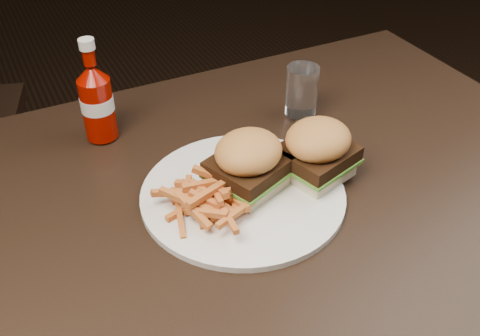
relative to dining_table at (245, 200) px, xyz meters
name	(u,v)px	position (x,y,z in m)	size (l,w,h in m)	color
dining_table	(245,200)	(0.00, 0.00, 0.00)	(1.20, 0.80, 0.04)	black
plate	(243,194)	(-0.01, -0.01, 0.03)	(0.32, 0.32, 0.01)	white
sandwich_half_a	(248,181)	(0.00, 0.00, 0.04)	(0.10, 0.09, 0.03)	beige
sandwich_half_b	(315,168)	(0.12, -0.02, 0.04)	(0.10, 0.09, 0.03)	beige
fries_pile	(208,196)	(-0.07, -0.02, 0.05)	(0.12, 0.12, 0.05)	#C5562D
ketchup_bottle	(98,109)	(-0.16, 0.25, 0.08)	(0.06, 0.06, 0.11)	#870900
tumbler	(302,90)	(0.20, 0.15, 0.08)	(0.06, 0.06, 0.09)	white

